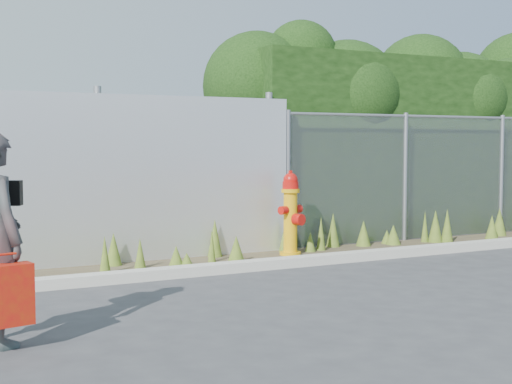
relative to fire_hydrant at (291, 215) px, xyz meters
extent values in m
plane|color=#37383A|center=(-0.82, -2.52, -0.58)|extent=(80.00, 80.00, 0.00)
cube|color=#AEAA9D|center=(-0.82, -0.72, -0.52)|extent=(16.00, 0.22, 0.12)
cube|color=#453A27|center=(-0.82, -0.12, -0.57)|extent=(16.00, 1.20, 0.01)
cone|color=#455F1C|center=(-3.14, 0.52, -0.47)|extent=(0.11, 0.11, 0.22)
cone|color=#455F1C|center=(2.82, -0.02, -0.31)|extent=(0.20, 0.20, 0.53)
cone|color=#455F1C|center=(1.42, 0.25, -0.38)|extent=(0.23, 0.23, 0.39)
cone|color=#455F1C|center=(-2.68, -0.22, -0.35)|extent=(0.14, 0.14, 0.47)
cone|color=#455F1C|center=(0.12, 0.31, -0.32)|extent=(0.24, 0.24, 0.52)
cone|color=#455F1C|center=(-1.76, -0.17, -0.44)|extent=(0.21, 0.21, 0.28)
cone|color=#455F1C|center=(4.17, 0.20, -0.34)|extent=(0.24, 0.24, 0.48)
cone|color=#455F1C|center=(-0.99, 0.35, -0.32)|extent=(0.21, 0.21, 0.52)
cone|color=#455F1C|center=(0.61, 0.17, -0.33)|extent=(0.14, 0.14, 0.49)
cone|color=#455F1C|center=(2.53, 0.16, -0.33)|extent=(0.12, 0.12, 0.50)
cone|color=#455F1C|center=(0.96, 0.39, -0.32)|extent=(0.21, 0.21, 0.52)
cone|color=#455F1C|center=(-2.42, 0.30, -0.36)|extent=(0.21, 0.21, 0.43)
cone|color=#455F1C|center=(-1.64, -0.23, -0.48)|extent=(0.19, 0.19, 0.19)
cone|color=#455F1C|center=(-2.18, -0.05, -0.38)|extent=(0.15, 0.15, 0.39)
cone|color=#455F1C|center=(-0.93, -0.20, -0.40)|extent=(0.24, 0.24, 0.36)
cone|color=#455F1C|center=(1.91, 0.17, -0.42)|extent=(0.24, 0.24, 0.31)
cone|color=#455F1C|center=(0.41, 0.14, -0.43)|extent=(0.16, 0.16, 0.29)
cone|color=#455F1C|center=(1.89, 0.29, -0.47)|extent=(0.18, 0.18, 0.22)
cone|color=#455F1C|center=(2.67, 0.08, -0.32)|extent=(0.23, 0.23, 0.51)
cone|color=#455F1C|center=(-1.21, -0.04, -0.36)|extent=(0.11, 0.11, 0.44)
cone|color=#455F1C|center=(3.69, -0.11, -0.38)|extent=(0.22, 0.22, 0.40)
cylinder|color=gray|center=(-2.52, 0.60, 0.57)|extent=(0.10, 0.10, 2.30)
cylinder|color=gray|center=(-0.02, 0.60, 0.57)|extent=(0.10, 0.10, 2.30)
cube|color=gray|center=(3.43, 0.48, 0.42)|extent=(6.50, 0.03, 2.00)
cylinder|color=gray|center=(3.43, 0.48, 1.42)|extent=(6.50, 0.04, 0.04)
cylinder|color=gray|center=(0.23, 0.48, 0.45)|extent=(0.07, 0.07, 2.05)
cylinder|color=gray|center=(2.38, 0.48, 0.45)|extent=(0.07, 0.07, 2.05)
cylinder|color=gray|center=(4.48, 0.48, 0.45)|extent=(0.07, 0.07, 2.05)
cube|color=black|center=(3.73, 1.48, 0.92)|extent=(7.30, 1.60, 3.00)
sphere|color=black|center=(0.39, 1.78, 1.91)|extent=(1.75, 1.75, 1.75)
sphere|color=black|center=(1.13, 1.63, 2.40)|extent=(1.20, 1.20, 1.20)
sphere|color=black|center=(1.93, 1.47, 1.78)|extent=(1.86, 1.86, 1.86)
sphere|color=black|center=(2.93, 1.45, 1.73)|extent=(1.13, 1.13, 1.13)
sphere|color=black|center=(3.69, 1.69, 2.08)|extent=(1.73, 1.73, 1.73)
sphere|color=black|center=(4.40, 1.45, 1.78)|extent=(1.74, 1.74, 1.74)
sphere|color=black|center=(5.52, 1.33, 1.89)|extent=(1.38, 1.38, 1.38)
cylinder|color=#DFA20B|center=(0.00, 0.01, -0.55)|extent=(0.29, 0.29, 0.06)
cylinder|color=#DFA20B|center=(0.00, 0.01, -0.13)|extent=(0.19, 0.19, 0.89)
cylinder|color=#DFA20B|center=(0.00, 0.01, 0.34)|extent=(0.25, 0.25, 0.05)
cylinder|color=#B20F0A|center=(0.00, 0.01, 0.41)|extent=(0.22, 0.22, 0.11)
sphere|color=#B20F0A|center=(0.00, 0.01, 0.48)|extent=(0.20, 0.20, 0.20)
cylinder|color=#B20F0A|center=(0.00, 0.01, 0.59)|extent=(0.05, 0.05, 0.05)
cylinder|color=#B20F0A|center=(-0.15, 0.01, 0.07)|extent=(0.11, 0.12, 0.12)
cylinder|color=#B20F0A|center=(0.15, 0.01, 0.07)|extent=(0.11, 0.12, 0.12)
cylinder|color=#B20F0A|center=(0.00, -0.14, -0.05)|extent=(0.16, 0.13, 0.16)
cube|color=#A02909|center=(-4.19, -2.99, -0.14)|extent=(0.42, 0.15, 0.46)
cylinder|color=#A02909|center=(-4.19, -2.99, 0.17)|extent=(0.20, 0.02, 0.02)
cube|color=black|center=(-4.11, -2.50, 0.59)|extent=(0.27, 0.11, 0.20)
camera|label=1|loc=(-4.93, -8.48, 0.99)|focal=50.00mm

